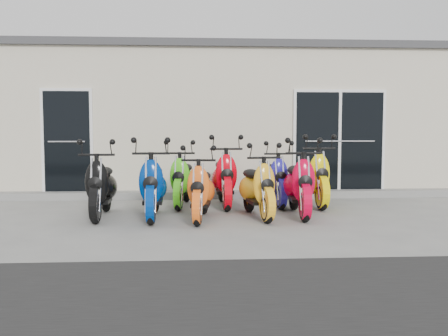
{
  "coord_description": "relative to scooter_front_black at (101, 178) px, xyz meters",
  "views": [
    {
      "loc": [
        -0.56,
        -8.47,
        1.47
      ],
      "look_at": [
        0.0,
        0.6,
        0.75
      ],
      "focal_mm": 40.0,
      "sensor_mm": 36.0,
      "label": 1
    }
  ],
  "objects": [
    {
      "name": "ground",
      "position": [
        2.09,
        0.17,
        -0.66
      ],
      "size": [
        80.0,
        80.0,
        0.0
      ],
      "primitive_type": "plane",
      "color": "gray",
      "rests_on": "ground"
    },
    {
      "name": "building",
      "position": [
        2.09,
        5.37,
        0.94
      ],
      "size": [
        14.0,
        6.0,
        3.2
      ],
      "primitive_type": "cube",
      "color": "beige",
      "rests_on": "ground"
    },
    {
      "name": "roof_cap",
      "position": [
        2.09,
        5.37,
        2.62
      ],
      "size": [
        14.2,
        6.2,
        0.16
      ],
      "primitive_type": "cube",
      "color": "#3F3F42",
      "rests_on": "building"
    },
    {
      "name": "front_step",
      "position": [
        2.09,
        2.19,
        -0.58
      ],
      "size": [
        14.0,
        0.4,
        0.15
      ],
      "primitive_type": "cube",
      "color": "gray",
      "rests_on": "ground"
    },
    {
      "name": "door_left",
      "position": [
        -1.11,
        2.34,
        0.6
      ],
      "size": [
        1.07,
        0.08,
        2.22
      ],
      "primitive_type": "cube",
      "color": "black",
      "rests_on": "front_step"
    },
    {
      "name": "door_right",
      "position": [
        4.69,
        2.34,
        0.6
      ],
      "size": [
        2.02,
        0.08,
        2.22
      ],
      "primitive_type": "cube",
      "color": "black",
      "rests_on": "front_step"
    },
    {
      "name": "scooter_front_black",
      "position": [
        0.0,
        0.0,
        0.0
      ],
      "size": [
        0.7,
        1.8,
        1.31
      ],
      "primitive_type": null,
      "rotation": [
        0.0,
        0.0,
        0.03
      ],
      "color": "black",
      "rests_on": "ground"
    },
    {
      "name": "scooter_front_blue",
      "position": [
        0.86,
        -0.14,
        0.02
      ],
      "size": [
        0.7,
        1.84,
        1.34
      ],
      "primitive_type": null,
      "rotation": [
        0.0,
        0.0,
        0.02
      ],
      "color": "navy",
      "rests_on": "ground"
    },
    {
      "name": "scooter_front_orange_a",
      "position": [
        1.65,
        -0.33,
        -0.04
      ],
      "size": [
        0.78,
        1.71,
        1.22
      ],
      "primitive_type": null,
      "rotation": [
        0.0,
        0.0,
        -0.11
      ],
      "color": "orange",
      "rests_on": "ground"
    },
    {
      "name": "scooter_front_orange_b",
      "position": [
        2.58,
        -0.17,
        -0.03
      ],
      "size": [
        0.86,
        1.77,
        1.25
      ],
      "primitive_type": null,
      "rotation": [
        0.0,
        0.0,
        0.14
      ],
      "color": "yellow",
      "rests_on": "ground"
    },
    {
      "name": "scooter_front_red",
      "position": [
        3.3,
        -0.06,
        0.01
      ],
      "size": [
        0.75,
        1.84,
        1.33
      ],
      "primitive_type": null,
      "rotation": [
        0.0,
        0.0,
        -0.05
      ],
      "color": "red",
      "rests_on": "ground"
    },
    {
      "name": "scooter_back_green",
      "position": [
        1.32,
        1.11,
        -0.02
      ],
      "size": [
        0.82,
        1.78,
        1.27
      ],
      "primitive_type": null,
      "rotation": [
        0.0,
        0.0,
        -0.11
      ],
      "color": "#4CD518",
      "rests_on": "ground"
    },
    {
      "name": "scooter_back_red",
      "position": [
        2.11,
        1.04,
        0.03
      ],
      "size": [
        0.71,
        1.86,
        1.37
      ],
      "primitive_type": null,
      "rotation": [
        0.0,
        0.0,
        0.02
      ],
      "color": "#E80011",
      "rests_on": "ground"
    },
    {
      "name": "scooter_back_blue",
      "position": [
        3.06,
        1.12,
        -0.03
      ],
      "size": [
        0.74,
        1.73,
        1.25
      ],
      "primitive_type": null,
      "rotation": [
        0.0,
        0.0,
        0.08
      ],
      "color": "#231C9D",
      "rests_on": "ground"
    },
    {
      "name": "scooter_back_yellow",
      "position": [
        3.8,
        1.04,
        0.03
      ],
      "size": [
        0.73,
        1.88,
        1.38
      ],
      "primitive_type": null,
      "rotation": [
        0.0,
        0.0,
        0.03
      ],
      "color": "#FDE503",
      "rests_on": "ground"
    }
  ]
}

